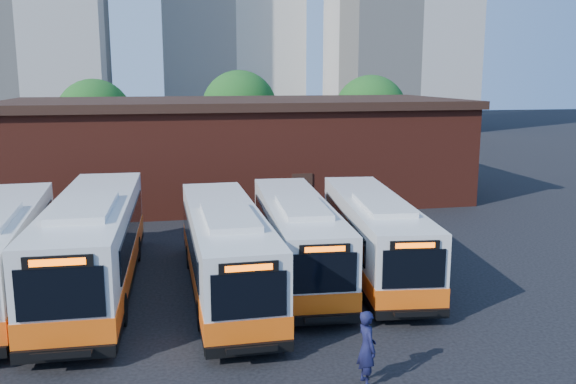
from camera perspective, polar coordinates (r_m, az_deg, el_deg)
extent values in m
plane|color=black|center=(21.47, 1.94, -10.73)|extent=(220.00, 220.00, 0.00)
cube|color=#FF5C10|center=(24.50, -25.35, -6.73)|extent=(3.12, 11.97, 0.69)
cube|color=black|center=(24.65, -25.26, -7.82)|extent=(3.11, 11.95, 0.25)
cube|color=black|center=(24.37, -22.43, -3.94)|extent=(0.48, 9.20, 1.03)
cylinder|color=black|center=(21.32, -23.87, -10.44)|extent=(0.36, 1.00, 0.98)
cylinder|color=black|center=(27.42, -21.73, -5.60)|extent=(0.36, 1.00, 0.98)
cube|color=silver|center=(23.66, -17.73, -4.37)|extent=(3.11, 12.87, 3.04)
cube|color=#FF5C10|center=(23.90, -17.61, -6.41)|extent=(3.17, 12.92, 0.75)
cube|color=black|center=(24.06, -17.53, -7.62)|extent=(3.16, 12.91, 0.27)
cube|color=black|center=(17.51, -20.55, -8.90)|extent=(2.31, 0.14, 1.44)
cube|color=black|center=(17.23, -20.75, -6.14)|extent=(1.81, 0.12, 0.34)
cube|color=#FF5905|center=(17.20, -20.77, -6.17)|extent=(1.44, 0.07, 0.19)
cube|color=black|center=(18.08, -20.21, -14.07)|extent=(2.72, 0.23, 0.34)
cube|color=black|center=(17.82, -20.38, -14.09)|extent=(1.56, 0.45, 0.06)
cube|color=black|center=(17.62, -20.51, -14.13)|extent=(1.55, 0.09, 0.19)
cube|color=black|center=(24.23, -20.89, -3.51)|extent=(0.36, 9.97, 1.12)
cube|color=black|center=(23.85, -14.33, -3.35)|extent=(0.36, 9.97, 1.12)
cube|color=silver|center=(21.75, -18.52, -1.33)|extent=(1.99, 4.53, 0.23)
cylinder|color=black|center=(20.90, -22.23, -10.62)|extent=(0.37, 1.08, 1.07)
cylinder|color=black|center=(20.50, -15.38, -10.60)|extent=(0.37, 1.08, 1.07)
cylinder|color=black|center=(27.46, -19.19, -5.32)|extent=(0.37, 1.08, 1.07)
cylinder|color=black|center=(27.16, -14.04, -5.21)|extent=(0.37, 1.08, 1.07)
cube|color=silver|center=(22.48, -5.88, -5.15)|extent=(2.56, 11.63, 2.76)
cube|color=#FF5C10|center=(22.72, -5.84, -7.09)|extent=(2.61, 11.68, 0.68)
cube|color=black|center=(22.87, -5.82, -8.24)|extent=(2.60, 11.67, 0.24)
cube|color=black|center=(16.90, -3.66, -9.65)|extent=(2.10, 0.07, 1.31)
cube|color=black|center=(16.62, -3.69, -7.07)|extent=(1.65, 0.07, 0.31)
cube|color=#FF5905|center=(16.59, -3.67, -7.11)|extent=(1.31, 0.03, 0.17)
cube|color=black|center=(17.45, -3.57, -14.49)|extent=(2.47, 0.16, 0.31)
cube|color=black|center=(17.21, -3.45, -14.51)|extent=(1.41, 0.38, 0.06)
cube|color=black|center=(17.02, -3.36, -14.55)|extent=(1.40, 0.05, 0.17)
cube|color=black|center=(22.69, -9.17, -4.39)|extent=(0.12, 9.06, 1.02)
cube|color=black|center=(22.95, -2.87, -4.09)|extent=(0.12, 9.06, 1.02)
cube|color=silver|center=(20.72, -5.51, -2.32)|extent=(1.71, 4.08, 0.21)
cylinder|color=black|center=(19.69, -8.02, -11.37)|extent=(0.32, 0.97, 0.97)
cylinder|color=black|center=(19.95, -1.49, -10.96)|extent=(0.32, 0.97, 0.97)
cylinder|color=black|center=(25.71, -9.10, -6.04)|extent=(0.32, 0.97, 0.97)
cylinder|color=black|center=(25.91, -4.13, -5.80)|extent=(0.32, 0.97, 0.97)
cube|color=silver|center=(24.32, 0.83, -4.01)|extent=(3.12, 11.34, 2.66)
cube|color=#FF5C10|center=(24.53, 0.82, -5.75)|extent=(3.17, 11.39, 0.65)
cube|color=black|center=(24.67, 0.82, -6.79)|extent=(3.16, 11.38, 0.23)
cube|color=black|center=(18.94, 3.44, -7.58)|extent=(2.02, 0.19, 1.26)
cube|color=black|center=(18.70, 3.47, -5.34)|extent=(1.59, 0.16, 0.30)
cube|color=#FF5905|center=(18.67, 3.49, -5.37)|extent=(1.26, 0.10, 0.17)
cube|color=black|center=(19.41, 3.42, -11.82)|extent=(2.38, 0.29, 0.30)
cube|color=black|center=(19.18, 3.55, -11.81)|extent=(1.37, 0.44, 0.06)
cube|color=black|center=(19.00, 3.66, -11.82)|extent=(1.35, 0.13, 0.17)
cube|color=black|center=(24.47, -2.12, -3.30)|extent=(0.63, 8.72, 0.98)
cube|color=black|center=(24.82, 3.47, -3.11)|extent=(0.63, 8.72, 0.98)
cube|color=silver|center=(22.64, 1.38, -1.42)|extent=(1.88, 4.02, 0.21)
cylinder|color=black|center=(21.54, -0.76, -9.32)|extent=(0.36, 0.95, 0.93)
cylinder|color=black|center=(21.89, 4.92, -9.02)|extent=(0.36, 0.95, 0.93)
cylinder|color=black|center=(27.37, -2.37, -4.90)|extent=(0.36, 0.95, 0.93)
cylinder|color=black|center=(27.65, 2.10, -4.74)|extent=(0.36, 0.95, 0.93)
cube|color=silver|center=(25.00, 8.02, -3.71)|extent=(3.69, 11.40, 2.66)
cube|color=#FF5C10|center=(25.20, 7.98, -5.40)|extent=(3.74, 11.45, 0.65)
cube|color=black|center=(25.33, 7.95, -6.42)|extent=(3.73, 11.44, 0.23)
cube|color=black|center=(19.70, 11.70, -7.06)|extent=(2.01, 0.29, 1.26)
cube|color=black|center=(19.47, 11.80, -4.90)|extent=(1.58, 0.24, 0.30)
cube|color=#FF5905|center=(19.44, 11.82, -4.92)|extent=(1.25, 0.17, 0.17)
cube|color=black|center=(20.16, 11.58, -11.15)|extent=(2.38, 0.41, 0.30)
cube|color=black|center=(19.93, 11.77, -11.13)|extent=(1.39, 0.51, 0.06)
cube|color=black|center=(19.76, 11.92, -11.13)|extent=(1.35, 0.20, 0.17)
cube|color=black|center=(25.05, 5.14, -3.01)|extent=(1.08, 8.68, 0.98)
cube|color=black|center=(25.58, 10.50, -2.86)|extent=(1.08, 8.68, 0.98)
cube|color=silver|center=(23.35, 8.88, -1.19)|extent=(2.07, 4.08, 0.21)
cylinder|color=black|center=(22.16, 7.03, -8.82)|extent=(0.41, 0.96, 0.93)
cylinder|color=black|center=(22.69, 12.43, -8.52)|extent=(0.41, 0.96, 0.93)
cylinder|color=black|center=(27.93, 4.43, -4.61)|extent=(0.41, 0.96, 0.93)
cylinder|color=black|center=(28.35, 8.75, -4.47)|extent=(0.41, 0.96, 0.93)
imported|color=#131538|center=(16.32, 7.39, -14.24)|extent=(0.54, 0.77, 2.00)
cube|color=#602216|center=(39.98, -4.82, 3.78)|extent=(28.00, 12.00, 6.00)
cube|color=black|center=(39.71, -4.90, 8.30)|extent=(28.60, 12.60, 0.50)
cube|color=black|center=(34.90, 1.33, -0.21)|extent=(1.20, 0.08, 2.40)
cylinder|color=#382314|center=(52.07, -17.45, 3.14)|extent=(0.36, 0.36, 2.70)
sphere|color=#144918|center=(51.76, -17.65, 6.76)|extent=(6.00, 6.00, 6.00)
cylinder|color=#382314|center=(54.20, -4.50, 4.02)|extent=(0.36, 0.36, 2.95)
sphere|color=#144918|center=(53.89, -4.56, 7.83)|extent=(6.56, 6.56, 6.56)
cylinder|color=#382314|center=(53.82, 7.64, 3.83)|extent=(0.36, 0.36, 2.81)
sphere|color=#144918|center=(53.51, 7.73, 7.48)|extent=(6.24, 6.24, 6.24)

